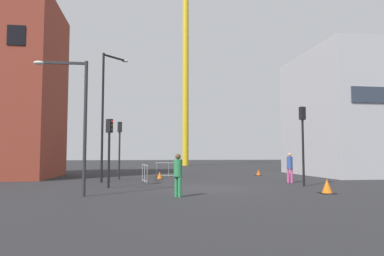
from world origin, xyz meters
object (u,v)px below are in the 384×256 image
pedestrian_waiting (178,172)px  traffic_cone_striped (160,176)px  pedestrian_walking (290,165)px  construction_crane (188,41)px  traffic_light_island (303,133)px  traffic_cone_orange (258,173)px  streetlamp_tall (106,106)px  traffic_light_corner (120,141)px  traffic_cone_on_verge (327,187)px  traffic_light_crosswalk (109,141)px  streetlamp_short (77,112)px

pedestrian_waiting → traffic_cone_striped: pedestrian_waiting is taller
pedestrian_walking → construction_crane: bearing=93.8°
pedestrian_walking → pedestrian_waiting: pedestrian_walking is taller
traffic_light_island → traffic_cone_orange: bearing=86.2°
streetlamp_tall → traffic_cone_striped: (3.45, 2.14, -4.45)m
traffic_light_corner → traffic_cone_on_verge: size_ratio=6.27×
traffic_light_crosswalk → construction_crane: bearing=75.8°
construction_crane → pedestrian_walking: 35.75m
traffic_light_island → traffic_cone_on_verge: size_ratio=6.85×
traffic_light_crosswalk → pedestrian_walking: traffic_light_crosswalk is taller
traffic_cone_striped → construction_crane: bearing=78.6°
pedestrian_walking → streetlamp_short: bearing=-155.2°
traffic_light_island → traffic_cone_on_verge: 4.32m
traffic_cone_on_verge → traffic_cone_striped: 11.97m
traffic_light_crosswalk → pedestrian_waiting: traffic_light_crosswalk is taller
construction_crane → streetlamp_short: (-9.30, -36.39, -15.05)m
traffic_light_island → pedestrian_waiting: bearing=-151.9°
streetlamp_tall → traffic_cone_on_verge: streetlamp_tall is taller
traffic_light_corner → pedestrian_waiting: traffic_light_corner is taller
traffic_light_island → traffic_light_corner: bearing=146.7°
construction_crane → traffic_cone_orange: construction_crane is taller
construction_crane → traffic_light_island: construction_crane is taller
traffic_light_island → pedestrian_walking: traffic_light_island is taller
streetlamp_short → traffic_light_corner: size_ratio=1.43×
pedestrian_waiting → traffic_cone_on_verge: 6.61m
pedestrian_waiting → traffic_light_island: bearing=28.1°
streetlamp_short → traffic_cone_striped: streetlamp_short is taller
traffic_cone_striped → traffic_cone_on_verge: bearing=-55.5°
pedestrian_walking → traffic_cone_orange: size_ratio=3.80×
traffic_light_crosswalk → traffic_cone_orange: (10.86, 8.73, -2.17)m
traffic_light_crosswalk → pedestrian_waiting: bearing=-54.8°
traffic_light_crosswalk → pedestrian_waiting: (3.11, -4.41, -1.38)m
traffic_light_island → traffic_cone_striped: bearing=138.9°
streetlamp_tall → streetlamp_short: (-0.42, -7.37, -1.24)m
traffic_light_island → pedestrian_waiting: 8.29m
streetlamp_short → traffic_cone_striped: bearing=67.8°
streetlamp_short → traffic_cone_on_verge: 11.12m
traffic_light_corner → traffic_cone_on_verge: 14.04m
streetlamp_tall → traffic_light_corner: (0.72, 2.34, -2.06)m
construction_crane → traffic_light_island: bearing=-86.7°
streetlamp_short → traffic_cone_striped: 10.76m
traffic_light_crosswalk → pedestrian_waiting: size_ratio=2.03×
traffic_cone_on_verge → streetlamp_short: bearing=178.1°
pedestrian_waiting → traffic_cone_on_verge: pedestrian_waiting is taller
construction_crane → traffic_light_corner: size_ratio=7.33×
streetlamp_tall → traffic_light_crosswalk: (0.57, -3.68, -2.30)m
traffic_light_crosswalk → traffic_cone_striped: 6.84m
traffic_cone_on_verge → traffic_cone_striped: traffic_cone_on_verge is taller
traffic_light_crosswalk → pedestrian_walking: (10.39, 1.57, -1.34)m
traffic_light_crosswalk → traffic_cone_striped: bearing=63.7°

